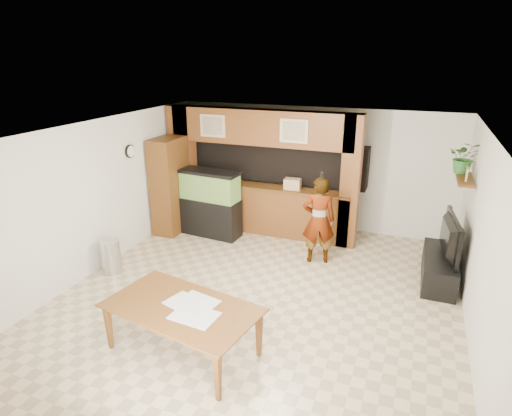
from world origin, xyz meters
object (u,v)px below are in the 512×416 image
at_px(pantry_cabinet, 170,186).
at_px(aquarium, 210,204).
at_px(television, 444,236).
at_px(dining_table, 181,331).
at_px(person, 319,220).

bearing_deg(pantry_cabinet, aquarium, 6.43).
relative_size(pantry_cabinet, television, 1.67).
height_order(pantry_cabinet, aquarium, pantry_cabinet).
bearing_deg(television, aquarium, 78.11).
distance_m(television, dining_table, 4.46).
xyz_separation_m(pantry_cabinet, aquarium, (0.89, 0.10, -0.32)).
height_order(television, dining_table, television).
bearing_deg(pantry_cabinet, dining_table, -57.07).
height_order(pantry_cabinet, person, pantry_cabinet).
bearing_deg(aquarium, pantry_cabinet, -168.41).
bearing_deg(aquarium, television, -0.05).
bearing_deg(dining_table, television, 56.08).
xyz_separation_m(aquarium, television, (4.46, -0.41, 0.14)).
distance_m(aquarium, person, 2.42).
height_order(television, person, person).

